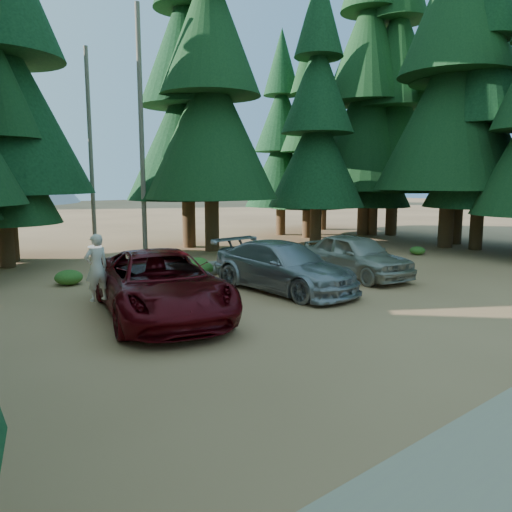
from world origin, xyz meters
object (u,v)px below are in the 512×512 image
at_px(red_pickup, 160,284).
at_px(log_left, 216,270).
at_px(silver_minivan_right, 356,256).
at_px(log_mid, 241,262).
at_px(frisbee_player, 96,267).
at_px(silver_minivan_center, 283,266).
at_px(log_right, 253,264).

height_order(red_pickup, log_left, red_pickup).
distance_m(silver_minivan_right, log_mid, 5.18).
bearing_deg(frisbee_player, log_mid, -158.56).
height_order(log_left, log_mid, log_left).
distance_m(silver_minivan_right, frisbee_player, 9.90).
relative_size(red_pickup, silver_minivan_center, 1.14).
bearing_deg(silver_minivan_right, frisbee_player, -176.53).
height_order(silver_minivan_center, log_right, silver_minivan_center).
height_order(red_pickup, log_right, red_pickup).
distance_m(silver_minivan_right, log_right, 4.46).
bearing_deg(red_pickup, silver_minivan_center, 18.62).
bearing_deg(silver_minivan_right, red_pickup, -170.79).
bearing_deg(red_pickup, log_mid, 52.94).
relative_size(silver_minivan_right, log_left, 1.11).
distance_m(log_left, log_right, 1.98).
xyz_separation_m(silver_minivan_center, log_left, (-0.07, 3.88, -0.66)).
height_order(frisbee_player, log_right, frisbee_player).
xyz_separation_m(silver_minivan_right, log_right, (-1.82, 4.01, -0.68)).
relative_size(silver_minivan_right, frisbee_player, 2.68).
bearing_deg(silver_minivan_right, silver_minivan_center, -172.43).
relative_size(silver_minivan_right, log_right, 1.04).
bearing_deg(frisbee_player, log_left, -157.86).
relative_size(red_pickup, frisbee_player, 3.52).
relative_size(red_pickup, silver_minivan_right, 1.31).
xyz_separation_m(log_left, log_mid, (1.96, 0.89, -0.01)).
relative_size(red_pickup, log_right, 1.36).
height_order(silver_minivan_right, log_right, silver_minivan_right).
distance_m(frisbee_player, log_mid, 9.06).
height_order(red_pickup, frisbee_player, frisbee_player).
bearing_deg(silver_minivan_center, red_pickup, -179.59).
bearing_deg(red_pickup, frisbee_player, 161.32).
bearing_deg(silver_minivan_center, log_right, 62.21).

